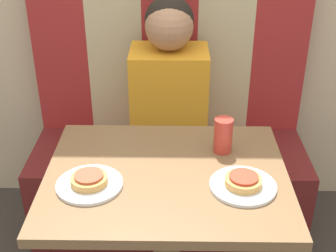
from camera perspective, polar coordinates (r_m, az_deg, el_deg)
The scene contains 9 objects.
booth_seat at distance 2.41m, azimuth 0.12°, elevation -7.45°, with size 1.32×0.54×0.48m.
booth_backrest at distance 2.32m, azimuth 0.21°, elevation 8.44°, with size 1.32×0.08×0.77m.
dining_table at distance 1.65m, azimuth -0.18°, elevation -9.35°, with size 0.81×0.66×0.77m.
person at distance 2.12m, azimuth 0.14°, elevation 5.71°, with size 0.35×0.26×0.73m.
plate_left at distance 1.53m, azimuth -9.54°, elevation -7.04°, with size 0.21×0.21×0.01m.
plate_right at distance 1.52m, azimuth 9.11°, elevation -7.22°, with size 0.21×0.21×0.01m.
pizza_left at distance 1.52m, azimuth -9.60°, elevation -6.40°, with size 0.12×0.12×0.03m.
pizza_right at distance 1.51m, azimuth 9.17°, elevation -6.57°, with size 0.12×0.12×0.03m.
drinking_cup at distance 1.67m, azimuth 6.74°, elevation -1.14°, with size 0.07×0.07×0.13m.
Camera 1 is at (0.03, -1.30, 1.67)m, focal length 50.00 mm.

